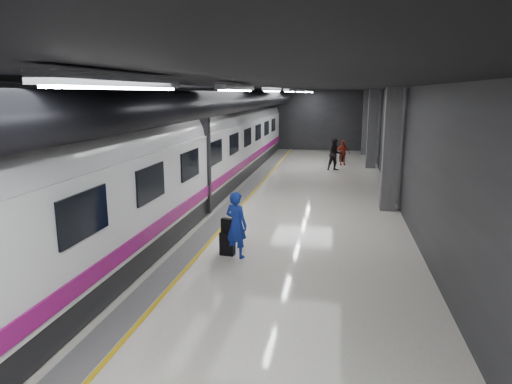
{
  "coord_description": "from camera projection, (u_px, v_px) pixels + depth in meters",
  "views": [
    {
      "loc": [
        2.67,
        -15.21,
        4.29
      ],
      "look_at": [
        0.32,
        -2.27,
        1.43
      ],
      "focal_mm": 32.0,
      "sensor_mm": 36.0,
      "label": 1
    }
  ],
  "objects": [
    {
      "name": "suitcase_main",
      "position": [
        227.0,
        244.0,
        12.3
      ],
      "size": [
        0.41,
        0.29,
        0.63
      ],
      "primitive_type": "cube",
      "rotation": [
        0.0,
        0.0,
        -0.12
      ],
      "color": "black",
      "rests_on": "ground"
    },
    {
      "name": "traveler_far_a",
      "position": [
        335.0,
        155.0,
        25.61
      ],
      "size": [
        1.08,
        0.97,
        1.8
      ],
      "primitive_type": "imported",
      "rotation": [
        0.0,
        0.0,
        0.41
      ],
      "color": "black",
      "rests_on": "ground"
    },
    {
      "name": "suitcase_far",
      "position": [
        342.0,
        158.0,
        29.01
      ],
      "size": [
        0.31,
        0.21,
        0.45
      ],
      "primitive_type": "cube",
      "rotation": [
        0.0,
        0.0,
        -0.04
      ],
      "color": "black",
      "rests_on": "ground"
    },
    {
      "name": "train",
      "position": [
        168.0,
        157.0,
        16.13
      ],
      "size": [
        3.05,
        38.0,
        4.05
      ],
      "color": "black",
      "rests_on": "ground"
    },
    {
      "name": "shoulder_bag",
      "position": [
        227.0,
        225.0,
        12.22
      ],
      "size": [
        0.32,
        0.23,
        0.38
      ],
      "primitive_type": "cube",
      "rotation": [
        0.0,
        0.0,
        -0.28
      ],
      "color": "black",
      "rests_on": "suitcase_main"
    },
    {
      "name": "platform_hall",
      "position": [
        255.0,
        115.0,
        16.22
      ],
      "size": [
        10.02,
        40.02,
        4.51
      ],
      "color": "black",
      "rests_on": "ground"
    },
    {
      "name": "traveler_far_b",
      "position": [
        343.0,
        153.0,
        27.55
      ],
      "size": [
        0.95,
        0.58,
        1.51
      ],
      "primitive_type": "imported",
      "rotation": [
        0.0,
        0.0,
        0.25
      ],
      "color": "maroon",
      "rests_on": "ground"
    },
    {
      "name": "traveler_main",
      "position": [
        236.0,
        225.0,
        12.01
      ],
      "size": [
        0.77,
        0.66,
        1.79
      ],
      "primitive_type": "imported",
      "rotation": [
        0.0,
        0.0,
        2.72
      ],
      "color": "#1A2BC7",
      "rests_on": "ground"
    },
    {
      "name": "ground",
      "position": [
        259.0,
        218.0,
        16.0
      ],
      "size": [
        40.0,
        40.0,
        0.0
      ],
      "primitive_type": "plane",
      "color": "silver",
      "rests_on": "ground"
    }
  ]
}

